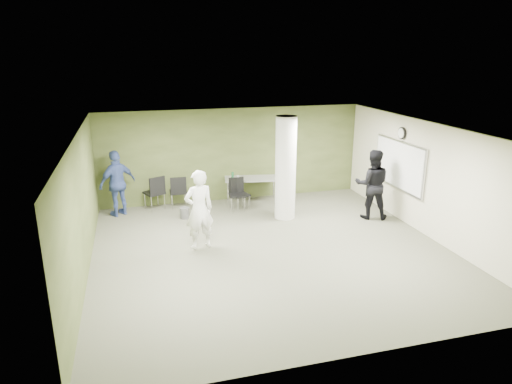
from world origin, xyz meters
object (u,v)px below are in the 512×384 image
object	(u,v)px
folding_table	(251,180)
man_black	(372,184)
man_blue	(118,183)
woman_white	(199,210)
chair_back_left	(155,190)

from	to	relation	value
folding_table	man_black	xyz separation A→B (m)	(2.83, -2.19, 0.25)
man_black	man_blue	bearing A→B (deg)	5.11
woman_white	man_black	xyz separation A→B (m)	(4.83, 0.78, 0.02)
folding_table	man_black	bearing A→B (deg)	-28.09
folding_table	woman_white	world-z (taller)	woman_white
folding_table	man_blue	xyz separation A→B (m)	(-3.83, -0.14, 0.22)
folding_table	man_blue	bearing A→B (deg)	-168.28
folding_table	chair_back_left	size ratio (longest dim) A/B	1.67
chair_back_left	folding_table	bearing A→B (deg)	155.17
folding_table	chair_back_left	bearing A→B (deg)	-170.84
woman_white	man_blue	size ratio (longest dim) A/B	1.02
man_blue	chair_back_left	bearing A→B (deg)	157.42
man_black	man_blue	world-z (taller)	man_black
folding_table	chair_back_left	distance (m)	2.82
woman_white	man_black	bearing A→B (deg)	177.53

